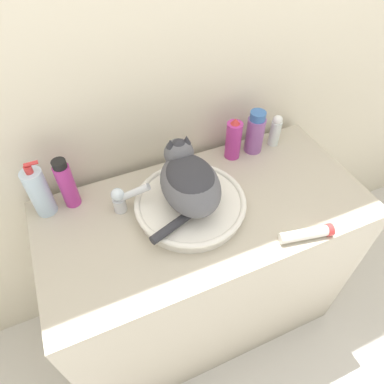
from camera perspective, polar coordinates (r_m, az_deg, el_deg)
The scene contains 12 objects.
ground_plane at distance 1.80m, azimuth 5.65°, elevation -26.40°, with size 12.00×12.00×0.00m, color silver.
wall_back at distance 1.18m, azimuth -4.27°, elevation 20.90°, with size 8.00×0.05×2.40m.
vanity_counter at distance 1.51m, azimuth 1.91°, elevation -12.82°, with size 1.14×0.55×0.82m.
sink_basin at distance 1.15m, azimuth -0.29°, elevation -2.03°, with size 0.37×0.37×0.05m.
cat at distance 1.07m, azimuth -0.58°, elevation 2.12°, with size 0.27×0.29×0.18m.
faucet at distance 1.15m, azimuth -11.50°, elevation -1.01°, with size 0.13×0.08×0.12m.
deodorant_stick at distance 1.42m, azimuth 13.73°, elevation 9.98°, with size 0.04×0.04×0.14m.
mouthwash_bottle at distance 1.36m, azimuth 10.48°, elevation 9.72°, with size 0.07×0.07×0.18m.
shampoo_bottle_tall at distance 1.19m, azimuth -20.17°, elevation 1.28°, with size 0.05×0.05×0.19m.
soap_pump_bottle at distance 1.20m, azimuth -24.12°, elevation 0.01°, with size 0.07×0.07×0.22m.
spray_bottle_trigger at distance 1.32m, azimuth 6.92°, elevation 8.70°, with size 0.06×0.06×0.18m.
cream_tube at distance 1.14m, azimuth 18.59°, elevation -6.63°, with size 0.18×0.07×0.04m.
Camera 1 is at (-0.35, -0.40, 1.72)m, focal length 32.00 mm.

